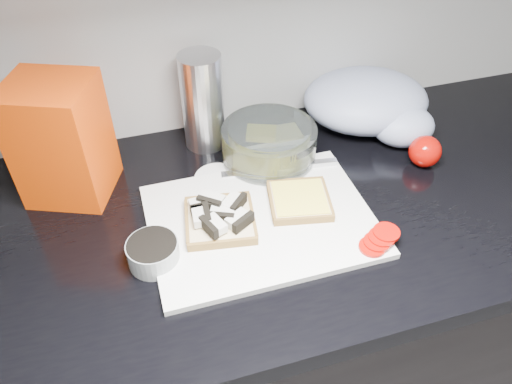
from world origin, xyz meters
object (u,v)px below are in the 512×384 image
Objects in this scene: cutting_board at (261,221)px; glass_bowl at (269,145)px; bread_bag at (61,141)px; steel_canister at (203,102)px.

glass_bowl is at bearing 67.53° from cutting_board.
steel_canister is at bearing 37.37° from bread_bag.
steel_canister is (-0.04, 0.27, 0.10)m from cutting_board.
bread_bag reaches higher than steel_canister.
glass_bowl is at bearing 18.51° from bread_bag.
glass_bowl is 0.84× the size of bread_bag.
steel_canister is (0.28, 0.07, -0.01)m from bread_bag.
cutting_board is 0.39m from bread_bag.
bread_bag is at bearing -164.99° from steel_canister.
steel_canister reaches higher than cutting_board.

